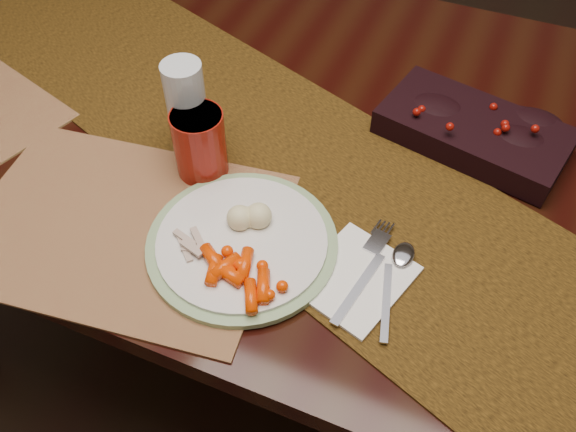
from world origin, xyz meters
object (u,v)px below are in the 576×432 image
at_px(placemat_main, 123,226).
at_px(turkey_shreds, 187,242).
at_px(centerpiece, 474,128).
at_px(napkin, 355,278).
at_px(dinner_plate, 242,243).
at_px(red_cup, 200,143).
at_px(mashed_potatoes, 254,209).
at_px(dining_table, 321,255).
at_px(wine_glass, 188,112).
at_px(baby_carrots, 238,269).

bearing_deg(placemat_main, turkey_shreds, -9.99).
bearing_deg(centerpiece, placemat_main, -138.80).
xyz_separation_m(centerpiece, napkin, (-0.09, -0.35, -0.03)).
bearing_deg(dinner_plate, napkin, 2.92).
relative_size(napkin, red_cup, 1.33).
bearing_deg(mashed_potatoes, centerpiece, 49.85).
bearing_deg(red_cup, napkin, -20.22).
relative_size(dining_table, napkin, 11.73).
height_order(centerpiece, dinner_plate, centerpiece).
bearing_deg(napkin, wine_glass, 174.03).
height_order(napkin, wine_glass, wine_glass).
distance_m(turkey_shreds, wine_glass, 0.23).
bearing_deg(red_cup, placemat_main, -110.32).
distance_m(dining_table, red_cup, 0.50).
height_order(placemat_main, mashed_potatoes, mashed_potatoes).
bearing_deg(napkin, baby_carrots, -139.73).
height_order(dining_table, dinner_plate, dinner_plate).
height_order(placemat_main, napkin, napkin).
xyz_separation_m(dining_table, dinner_plate, (-0.03, -0.30, 0.39)).
xyz_separation_m(centerpiece, dinner_plate, (-0.27, -0.36, -0.02)).
xyz_separation_m(mashed_potatoes, napkin, (0.18, -0.04, -0.03)).
height_order(dinner_plate, napkin, dinner_plate).
distance_m(placemat_main, mashed_potatoes, 0.21).
height_order(baby_carrots, mashed_potatoes, mashed_potatoes).
bearing_deg(dining_table, wine_glass, -143.38).
height_order(napkin, red_cup, red_cup).
relative_size(placemat_main, baby_carrots, 4.52).
relative_size(mashed_potatoes, red_cup, 0.66).
height_order(dining_table, red_cup, red_cup).
relative_size(dining_table, mashed_potatoes, 23.72).
distance_m(dining_table, placemat_main, 0.55).
bearing_deg(baby_carrots, dinner_plate, 111.21).
relative_size(mashed_potatoes, napkin, 0.49).
height_order(centerpiece, wine_glass, wine_glass).
relative_size(dining_table, baby_carrots, 17.24).
distance_m(baby_carrots, mashed_potatoes, 0.10).
xyz_separation_m(dinner_plate, turkey_shreds, (-0.07, -0.04, 0.02)).
relative_size(turkey_shreds, red_cup, 0.62).
distance_m(placemat_main, red_cup, 0.18).
bearing_deg(red_cup, dinner_plate, -43.08).
xyz_separation_m(baby_carrots, wine_glass, (-0.19, 0.21, 0.06)).
relative_size(dinner_plate, baby_carrots, 2.73).
relative_size(dining_table, centerpiece, 5.79).
bearing_deg(napkin, red_cup, 177.01).
xyz_separation_m(centerpiece, turkey_shreds, (-0.33, -0.40, -0.01)).
height_order(red_cup, wine_glass, wine_glass).
xyz_separation_m(baby_carrots, mashed_potatoes, (-0.02, 0.10, 0.01)).
distance_m(mashed_potatoes, wine_glass, 0.20).
bearing_deg(napkin, centerpiece, 92.68).
bearing_deg(dining_table, turkey_shreds, -106.01).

